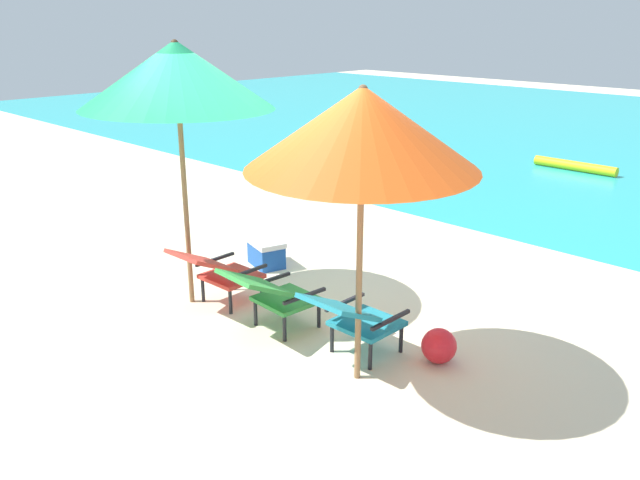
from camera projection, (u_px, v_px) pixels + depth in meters
ground_plane at (509, 229)px, 9.17m from camera, size 40.00×40.00×0.00m
swim_buoy at (575, 166)px, 12.56m from camera, size 1.60×0.18×0.18m
lounge_chair_left at (218, 270)px, 6.60m from camera, size 0.57×0.89×0.68m
lounge_chair_center at (272, 292)px, 6.06m from camera, size 0.58×0.90×0.68m
lounge_chair_right at (354, 316)px, 5.57m from camera, size 0.55×0.88×0.68m
beach_umbrella_left at (177, 75)px, 6.10m from camera, size 2.50×2.50×2.63m
beach_umbrella_right at (362, 129)px, 4.75m from camera, size 2.48×2.48×2.38m
beach_ball at (439, 346)px, 5.61m from camera, size 0.30×0.30×0.30m
cooler_box at (266, 253)px, 7.78m from camera, size 0.54×0.44×0.32m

